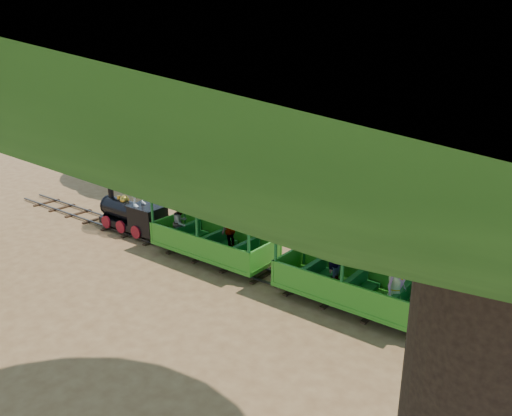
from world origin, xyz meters
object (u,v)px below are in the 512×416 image
Objects in this scene: locomotive at (127,176)px; carriage_front at (211,233)px; carriage_rear at (356,275)px; fence at (392,186)px.

carriage_front is (3.50, -0.07, -1.02)m from locomotive.
carriage_rear is (7.77, -0.04, -1.00)m from locomotive.
carriage_front reaches higher than fence.
carriage_rear is at bearing 0.33° from carriage_front.
carriage_rear is at bearing -72.45° from fence.
locomotive reaches higher than fence.
carriage_rear is at bearing -0.32° from locomotive.
carriage_front is 0.21× the size of fence.
carriage_front is 8.19m from fence.
locomotive reaches higher than carriage_rear.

